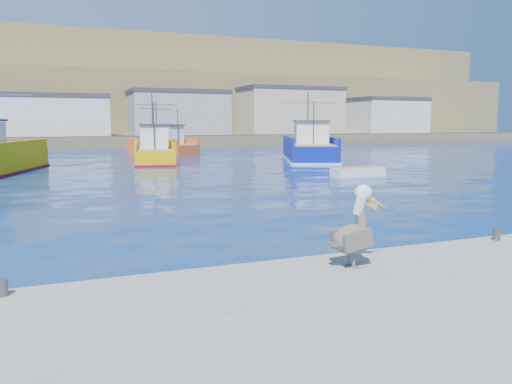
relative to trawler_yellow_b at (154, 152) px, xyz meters
The scene contains 8 objects.
ground 32.18m from the trawler_yellow_b, 89.96° to the right, with size 260.00×260.00×0.00m, color #081460.
dock_bollards 35.57m from the trawler_yellow_b, 89.00° to the right, with size 36.20×0.20×0.30m.
far_shore 77.46m from the trawler_yellow_b, 89.98° to the left, with size 200.00×81.00×24.00m.
trawler_yellow_b is the anchor object (origin of this frame).
trawler_blue 14.73m from the trawler_yellow_b, ahead, with size 8.41×13.00×6.64m.
boat_orange 11.64m from the trawler_yellow_b, 74.47° to the left, with size 7.29×9.21×6.14m.
skiff_mid 19.85m from the trawler_yellow_b, 56.63° to the right, with size 3.70×1.38×0.80m.
pelican 36.33m from the trawler_yellow_b, 93.03° to the right, with size 1.47×0.64×1.81m.
Camera 1 is at (-7.87, -13.30, 3.67)m, focal length 35.00 mm.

